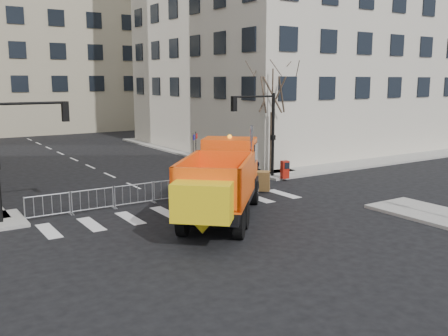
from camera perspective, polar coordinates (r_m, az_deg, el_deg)
ground at (r=19.90m, az=3.33°, el=-8.11°), size 120.00×120.00×0.00m
sidewalk_back at (r=26.95m, az=-7.43°, el=-3.18°), size 64.00×5.00×0.15m
building_far at (r=68.40m, az=-24.13°, el=14.03°), size 30.00×18.00×24.00m
traffic_light_right at (r=31.82m, az=5.62°, el=3.67°), size 0.18×0.18×5.40m
crowd_barriers at (r=25.74m, az=-8.09°, el=-2.74°), size 12.60×0.60×1.10m
street_tree at (r=32.94m, az=5.52°, el=5.72°), size 3.00×3.00×7.50m
plow_truck at (r=22.08m, az=-0.27°, el=-1.35°), size 9.25×9.76×4.13m
cop_a at (r=27.59m, az=1.82°, el=-1.24°), size 0.68×0.56×1.61m
cop_b at (r=28.21m, az=3.64°, el=-0.95°), size 0.92×0.79×1.67m
cop_c at (r=27.86m, az=2.66°, el=-0.95°), size 0.93×1.12×1.79m
newspaper_box at (r=31.25m, az=6.96°, el=-0.18°), size 0.53×0.49×1.10m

